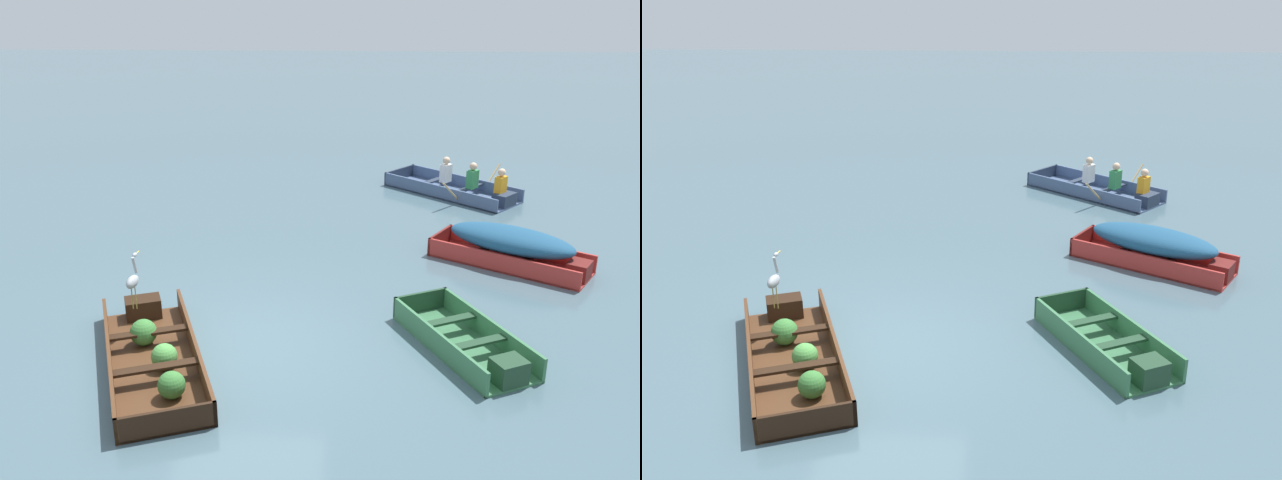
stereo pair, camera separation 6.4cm
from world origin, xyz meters
TOP-DOWN VIEW (x-y plane):
  - ground_plane at (0.00, 0.00)m, footprint 80.00×80.00m
  - dinghy_dark_varnish_foreground at (-1.12, -0.55)m, footprint 2.31×3.60m
  - skiff_red_near_moored at (4.64, 3.25)m, footprint 2.99×2.41m
  - skiff_green_mid_moored at (3.34, -0.06)m, footprint 1.94×2.65m
  - rowboat_slate_blue_with_crew at (4.29, 7.58)m, footprint 3.24×3.10m
  - heron_on_dinghy at (-1.59, 0.29)m, footprint 0.19×0.46m

SIDE VIEW (x-z plane):
  - ground_plane at x=0.00m, z-range 0.00..0.00m
  - skiff_green_mid_moored at x=3.34m, z-range -0.05..0.32m
  - dinghy_dark_varnish_foreground at x=-1.12m, z-range -0.07..0.36m
  - rowboat_slate_blue_with_crew at x=4.29m, z-range -0.25..0.64m
  - skiff_red_near_moored at x=4.64m, z-range 0.05..0.77m
  - heron_on_dinghy at x=-1.59m, z-range 0.48..1.32m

